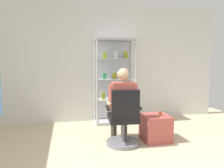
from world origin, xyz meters
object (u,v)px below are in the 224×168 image
at_px(office_chair, 124,123).
at_px(seated_shopkeeper, 122,102).
at_px(storage_crate, 155,128).
at_px(tea_glass, 160,113).
at_px(display_cabinet_main, 114,80).

height_order(office_chair, seated_shopkeeper, seated_shopkeeper).
xyz_separation_m(office_chair, storage_crate, (0.62, 0.12, -0.17)).
distance_m(office_chair, seated_shopkeeper, 0.36).
height_order(office_chair, tea_glass, office_chair).
relative_size(display_cabinet_main, tea_glass, 22.62).
relative_size(storage_crate, tea_glass, 5.61).
distance_m(seated_shopkeeper, tea_glass, 0.72).
bearing_deg(display_cabinet_main, seated_shopkeeper, -96.44).
bearing_deg(office_chair, seated_shopkeeper, 85.78).
bearing_deg(seated_shopkeeper, tea_glass, -5.36).
bearing_deg(display_cabinet_main, tea_glass, -68.01).
relative_size(display_cabinet_main, office_chair, 1.98).
height_order(display_cabinet_main, office_chair, display_cabinet_main).
height_order(seated_shopkeeper, tea_glass, seated_shopkeeper).
xyz_separation_m(display_cabinet_main, seated_shopkeeper, (-0.14, -1.26, -0.25)).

